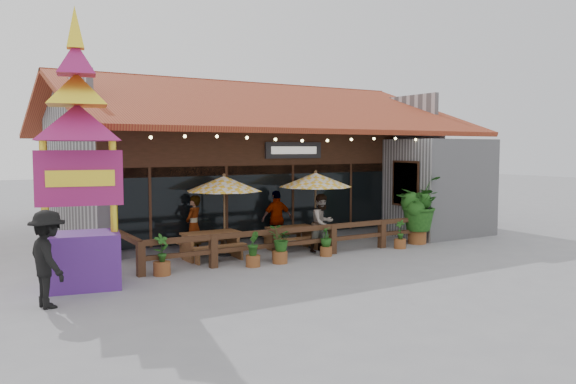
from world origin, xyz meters
TOP-DOWN VIEW (x-y plane):
  - ground at (0.00, 0.00)m, footprint 100.00×100.00m
  - restaurant_building at (0.26, 6.61)m, footprint 15.50×14.73m
  - patio_railing at (-2.25, -0.27)m, footprint 10.00×2.60m
  - umbrella_left at (-3.48, 0.97)m, footprint 2.58×2.58m
  - umbrella_right at (-0.36, 0.65)m, footprint 2.91×2.91m
  - picnic_table_left at (-4.05, 0.70)m, footprint 1.69×1.47m
  - picnic_table_right at (-1.19, 0.85)m, footprint 1.56×1.35m
  - thai_sign_tower at (-8.02, -0.91)m, footprint 3.04×3.04m
  - tropical_plant at (3.08, -0.50)m, footprint 2.22×2.21m
  - diner_a at (-4.28, 1.46)m, footprint 0.80×0.77m
  - diner_b at (-0.58, -0.07)m, footprint 1.02×0.87m
  - diner_c at (-1.36, 1.45)m, footprint 1.11×0.49m
  - pedestrian at (-8.94, -2.28)m, footprint 0.97×1.42m
  - planter_a at (-6.00, -0.65)m, footprint 0.44×0.44m
  - planter_b at (-3.50, -0.93)m, footprint 0.43×0.45m
  - planter_c at (-2.63, -0.91)m, footprint 0.80×0.75m
  - planter_d at (-0.90, -0.72)m, footprint 0.47×0.47m
  - planter_e at (1.93, -0.90)m, footprint 0.38×0.38m

SIDE VIEW (x-z plane):
  - ground at x=0.00m, z-range 0.00..0.00m
  - planter_e at x=1.93m, z-range -0.08..0.86m
  - planter_d at x=-0.90m, z-range -0.02..0.88m
  - planter_b at x=-3.50m, z-range -0.05..0.93m
  - planter_a at x=-6.00m, z-range -0.09..0.99m
  - picnic_table_right at x=-1.19m, z-range 0.13..0.87m
  - picnic_table_left at x=-4.05m, z-range 0.14..0.94m
  - planter_c at x=-2.63m, z-range 0.07..1.12m
  - patio_railing at x=-2.25m, z-range 0.15..1.07m
  - diner_b at x=-0.58m, z-range 0.00..1.83m
  - diner_a at x=-4.28m, z-range 0.00..1.84m
  - diner_c at x=-1.36m, z-range 0.00..1.88m
  - pedestrian at x=-8.94m, z-range 0.00..2.01m
  - tropical_plant at x=3.08m, z-range 0.17..2.49m
  - umbrella_left at x=-3.48m, z-range 0.93..3.44m
  - restaurant_building at x=0.26m, z-range -0.84..5.25m
  - umbrella_right at x=-0.36m, z-range 0.95..3.50m
  - thai_sign_tower at x=-8.02m, z-range 0.20..7.17m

